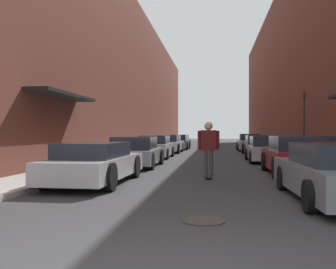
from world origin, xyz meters
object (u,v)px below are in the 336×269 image
object	(u,v)px
parked_car_right_1	(298,156)
traffic_light	(304,116)
parked_car_left_1	(136,152)
parked_car_right_4	(249,143)
skateboarder	(209,144)
parked_car_left_4	(177,142)
parked_car_left_0	(95,163)
parked_car_left_2	(155,147)
parked_car_right_3	(259,145)
manhole_cover	(203,221)
parked_car_left_5	(181,141)
parked_car_left_3	(169,144)
parked_car_right_2	(268,150)

from	to	relation	value
parked_car_right_1	traffic_light	distance (m)	8.97
parked_car_left_1	parked_car_right_4	size ratio (longest dim) A/B	0.97
parked_car_right_1	skateboarder	distance (m)	3.38
parked_car_left_4	parked_car_left_0	bearing A→B (deg)	-90.24
parked_car_left_2	parked_car_right_3	xyz separation A→B (m)	(6.24, 3.55, 0.01)
parked_car_left_2	parked_car_left_1	bearing A→B (deg)	-89.26
skateboarder	manhole_cover	world-z (taller)	skateboarder
parked_car_left_2	manhole_cover	xyz separation A→B (m)	(3.25, -15.15, -0.61)
manhole_cover	skateboarder	bearing A→B (deg)	90.19
parked_car_left_4	parked_car_left_5	xyz separation A→B (m)	(-0.17, 4.94, -0.01)
manhole_cover	parked_car_left_3	bearing A→B (deg)	98.60
parked_car_right_4	manhole_cover	world-z (taller)	parked_car_right_4
parked_car_left_0	parked_car_left_3	bearing A→B (deg)	89.91
parked_car_right_2	parked_car_right_4	world-z (taller)	parked_car_right_4
parked_car_left_1	parked_car_right_3	distance (m)	11.08
parked_car_right_3	parked_car_left_4	bearing A→B (deg)	127.47
parked_car_left_0	parked_car_left_2	bearing A→B (deg)	90.23
parked_car_right_4	parked_car_left_1	bearing A→B (deg)	-111.84
parked_car_left_0	parked_car_left_5	distance (m)	27.39
manhole_cover	parked_car_right_1	bearing A→B (deg)	67.23
parked_car_right_2	skateboarder	world-z (taller)	skateboarder
skateboarder	parked_car_right_3	bearing A→B (deg)	76.92
traffic_light	parked_car_left_4	bearing A→B (deg)	127.14
skateboarder	parked_car_right_1	bearing A→B (deg)	25.22
parked_car_left_5	manhole_cover	bearing A→B (deg)	-84.08
parked_car_left_4	parked_car_right_1	distance (m)	20.41
parked_car_left_4	manhole_cover	xyz separation A→B (m)	(3.11, -26.65, -0.63)
parked_car_left_3	parked_car_right_1	bearing A→B (deg)	-65.90
parked_car_left_5	parked_car_right_1	world-z (taller)	parked_car_right_1
skateboarder	parked_car_left_0	bearing A→B (deg)	-154.09
parked_car_left_3	skateboarder	size ratio (longest dim) A/B	2.69
parked_car_left_5	parked_car_right_1	distance (m)	25.21
parked_car_left_4	traffic_light	distance (m)	13.81
parked_car_right_3	parked_car_right_1	bearing A→B (deg)	-89.86
parked_car_left_3	manhole_cover	distance (m)	21.28
parked_car_left_4	parked_car_right_1	world-z (taller)	parked_car_right_1
parked_car_left_3	parked_car_right_3	bearing A→B (deg)	-20.76
traffic_light	parked_car_left_3	bearing A→B (deg)	147.54
parked_car_left_0	parked_car_right_3	bearing A→B (deg)	66.85
parked_car_left_2	parked_car_right_3	distance (m)	7.18
skateboarder	parked_car_left_1	bearing A→B (deg)	130.20
parked_car_left_0	manhole_cover	size ratio (longest dim) A/B	6.76
parked_car_right_1	traffic_light	size ratio (longest dim) A/B	1.19
parked_car_left_0	parked_car_left_5	xyz separation A→B (m)	(-0.07, 27.39, 0.04)
parked_car_left_2	traffic_light	size ratio (longest dim) A/B	1.15
parked_car_left_1	parked_car_left_5	world-z (taller)	parked_car_left_1
parked_car_right_1	parked_car_right_2	world-z (taller)	parked_car_right_1
parked_car_left_3	traffic_light	bearing A→B (deg)	-32.46
parked_car_left_3	traffic_light	distance (m)	10.04
parked_car_right_2	parked_car_left_2	bearing A→B (deg)	160.13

